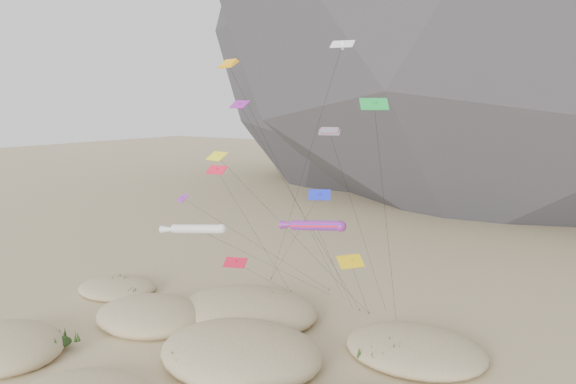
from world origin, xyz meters
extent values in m
plane|color=#CCB789|center=(0.00, 0.00, 0.00)|extent=(500.00, 500.00, 0.00)
ellipsoid|color=#2B2B30|center=(-37.00, 123.00, 44.00)|extent=(136.20, 127.83, 116.00)
ellipsoid|color=#CCB789|center=(-17.29, -6.25, 0.71)|extent=(12.65, 10.76, 3.15)
ellipsoid|color=#CCB789|center=(-11.61, 7.08, 0.70)|extent=(12.48, 10.61, 3.13)
ellipsoid|color=#CCB789|center=(2.22, 5.12, 0.84)|extent=(15.44, 13.13, 3.74)
ellipsoid|color=#CCB789|center=(-4.00, 14.11, 0.71)|extent=(16.01, 13.61, 3.16)
ellipsoid|color=#CCB789|center=(14.85, 15.26, 0.55)|extent=(13.27, 11.28, 2.46)
ellipsoid|color=#CCB789|center=(-22.54, 11.57, 0.43)|extent=(10.23, 8.69, 1.93)
ellipsoid|color=black|center=(-13.63, -2.63, 0.80)|extent=(2.62, 2.24, 0.79)
ellipsoid|color=black|center=(-13.31, 5.17, 0.80)|extent=(3.10, 2.65, 0.93)
ellipsoid|color=black|center=(-8.54, 6.13, 0.70)|extent=(2.13, 1.83, 0.64)
ellipsoid|color=black|center=(2.92, 3.98, 1.10)|extent=(3.22, 2.75, 0.97)
ellipsoid|color=black|center=(7.15, 4.61, 1.00)|extent=(2.70, 2.31, 0.81)
ellipsoid|color=black|center=(-0.02, 0.83, 0.90)|extent=(2.73, 2.34, 0.82)
ellipsoid|color=black|center=(-2.23, 15.80, 1.00)|extent=(2.84, 2.43, 0.85)
ellipsoid|color=black|center=(-0.12, 13.42, 0.90)|extent=(2.30, 1.97, 0.69)
ellipsoid|color=black|center=(13.89, 13.33, 0.70)|extent=(2.67, 2.28, 0.80)
ellipsoid|color=black|center=(12.41, 11.34, 0.60)|extent=(2.01, 1.72, 0.60)
ellipsoid|color=black|center=(-23.13, 12.43, 0.50)|extent=(2.18, 1.87, 0.65)
ellipsoid|color=black|center=(-19.18, 11.01, 0.40)|extent=(1.74, 1.49, 0.52)
cylinder|color=#3F2D1E|center=(-4.33, 22.42, 0.15)|extent=(0.08, 0.08, 0.30)
cylinder|color=#3F2D1E|center=(-0.79, 26.47, 0.15)|extent=(0.08, 0.08, 0.30)
cylinder|color=#3F2D1E|center=(6.85, 22.01, 0.15)|extent=(0.08, 0.08, 0.30)
cylinder|color=#3F2D1E|center=(5.60, 22.26, 0.15)|extent=(0.08, 0.08, 0.30)
cylinder|color=#3F2D1E|center=(12.61, 19.74, 0.15)|extent=(0.08, 0.08, 0.30)
cylinder|color=#3F2D1E|center=(-4.21, 23.05, 0.15)|extent=(0.08, 0.08, 0.30)
cylinder|color=#3F2D1E|center=(10.53, 21.02, 0.15)|extent=(0.08, 0.08, 0.30)
cylinder|color=#3F2D1E|center=(-9.33, 25.91, 0.15)|extent=(0.08, 0.08, 0.30)
cylinder|color=red|center=(5.84, 12.13, 11.77)|extent=(5.30, 1.17, 1.49)
sphere|color=red|center=(8.44, 12.23, 11.98)|extent=(1.00, 1.00, 1.00)
cone|color=red|center=(2.99, 12.01, 11.51)|extent=(2.19, 0.95, 1.07)
cylinder|color=black|center=(5.22, 17.32, 5.89)|extent=(1.27, 10.40, 11.79)
cylinder|color=silver|center=(-5.38, 7.91, 10.81)|extent=(5.54, 2.25, 1.25)
sphere|color=silver|center=(-2.74, 8.61, 11.03)|extent=(0.92, 0.92, 0.92)
cone|color=silver|center=(-8.28, 7.14, 10.54)|extent=(2.36, 1.33, 0.94)
cylinder|color=black|center=(-2.63, 16.52, 5.40)|extent=(5.53, 17.24, 10.83)
cube|color=#FCAA0D|center=(-3.80, 11.25, 26.87)|extent=(2.63, 1.72, 0.73)
cube|color=#FCAA0D|center=(-3.80, 11.25, 27.06)|extent=(2.22, 1.39, 0.71)
cylinder|color=black|center=(-0.55, 17.76, 13.44)|extent=(6.51, 13.04, 26.88)
cube|color=#FF1A37|center=(5.47, 15.11, 20.37)|extent=(2.23, 1.61, 0.58)
cube|color=#FF1A37|center=(5.47, 15.11, 20.56)|extent=(1.88, 1.32, 0.57)
cylinder|color=black|center=(6.75, 19.57, 10.19)|extent=(2.58, 8.93, 20.38)
cube|color=white|center=(5.92, 16.65, 28.74)|extent=(2.44, 1.68, 0.77)
cube|color=white|center=(5.92, 16.65, 28.59)|extent=(0.31, 0.25, 0.77)
cylinder|color=black|center=(-1.70, 21.28, 14.40)|extent=(15.28, 9.30, 28.71)
cube|color=yellow|center=(-5.71, 11.48, 17.75)|extent=(2.57, 1.75, 0.84)
cube|color=yellow|center=(-5.71, 11.48, 17.60)|extent=(0.33, 0.29, 0.81)
cylinder|color=black|center=(0.57, 16.74, 8.90)|extent=(12.59, 10.55, 17.72)
cube|color=red|center=(2.61, 4.07, 9.59)|extent=(2.19, 1.67, 0.65)
cube|color=red|center=(2.61, 4.07, 9.44)|extent=(0.27, 0.23, 0.68)
cylinder|color=black|center=(-0.80, 13.56, 4.82)|extent=(6.84, 19.00, 9.56)
cube|color=yellow|center=(10.34, 10.59, 9.37)|extent=(2.26, 2.55, 0.93)
cube|color=yellow|center=(10.34, 10.59, 9.22)|extent=(0.40, 0.39, 0.78)
cylinder|color=black|center=(8.60, 16.30, 4.71)|extent=(3.52, 11.43, 9.34)
cube|color=purple|center=(-11.84, 12.55, 12.62)|extent=(2.11, 1.82, 0.76)
cube|color=purple|center=(-11.84, 12.55, 12.47)|extent=(0.32, 0.33, 0.64)
cylinder|color=black|center=(-6.31, 19.51, 6.34)|extent=(11.08, 13.94, 12.59)
cube|color=red|center=(-3.81, 9.22, 16.68)|extent=(2.07, 1.23, 0.75)
cube|color=red|center=(-3.81, 9.22, 16.53)|extent=(0.26, 0.25, 0.68)
cylinder|color=black|center=(-4.01, 16.14, 8.37)|extent=(0.43, 13.84, 16.65)
cube|color=#1A2AE2|center=(8.84, 7.66, 15.59)|extent=(2.03, 1.67, 0.78)
cube|color=#1A2AE2|center=(8.84, 7.66, 15.44)|extent=(0.32, 0.34, 0.61)
cylinder|color=black|center=(-0.24, 16.79, 7.82)|extent=(18.19, 18.27, 15.56)
cube|color=purple|center=(-3.03, 11.95, 23.02)|extent=(2.13, 1.27, 0.78)
cube|color=purple|center=(-3.03, 11.95, 22.87)|extent=(0.27, 0.26, 0.69)
cylinder|color=black|center=(1.28, 17.11, 11.53)|extent=(8.66, 10.34, 22.98)
cube|color=green|center=(10.19, 14.96, 23.07)|extent=(2.80, 2.50, 1.08)
cube|color=green|center=(10.19, 14.96, 22.92)|extent=(0.46, 0.47, 0.85)
cylinder|color=black|center=(10.36, 17.99, 11.56)|extent=(0.37, 6.09, 23.02)
camera|label=1|loc=(32.43, -32.12, 23.25)|focal=35.00mm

